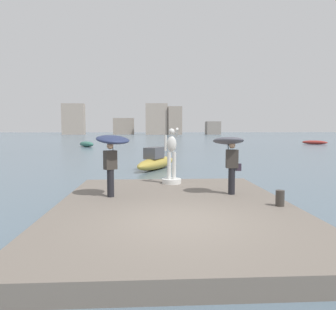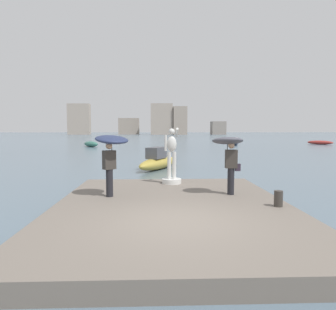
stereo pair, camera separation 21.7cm
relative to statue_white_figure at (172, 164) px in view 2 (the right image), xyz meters
name	(u,v)px [view 2 (the right image)]	position (x,y,z in m)	size (l,w,h in m)	color
ground_plane	(159,146)	(-0.15, 34.77, -1.19)	(400.00, 400.00, 0.00)	slate
pier	(172,211)	(-0.15, -3.55, -0.99)	(6.76, 9.36, 0.40)	#70665B
statue_white_figure	(172,164)	(0.00, 0.00, 0.00)	(0.76, 0.94, 2.21)	silver
onlooker_left	(111,148)	(-2.06, -2.35, 0.77)	(1.49, 1.50, 2.01)	black
onlooker_right	(229,149)	(1.76, -2.22, 0.71)	(1.07, 1.08, 1.95)	black
mooring_bollard	(278,199)	(2.79, -3.95, -0.56)	(0.24, 0.24, 0.45)	#38332D
boat_near	(91,144)	(-9.88, 34.04, -0.79)	(3.14, 3.74, 0.79)	#336B5B
boat_mid	(235,142)	(11.96, 38.31, -0.76)	(1.53, 4.78, 1.21)	#2D384C
boat_far	(320,142)	(26.53, 39.79, -0.87)	(3.69, 3.81, 0.64)	#9E2D28
boat_leftward	(158,161)	(-0.46, 7.87, -0.69)	(3.12, 5.02, 1.41)	#B2993D
distant_skyline	(146,121)	(-4.71, 135.23, 4.77)	(71.38, 13.86, 13.81)	#A89989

